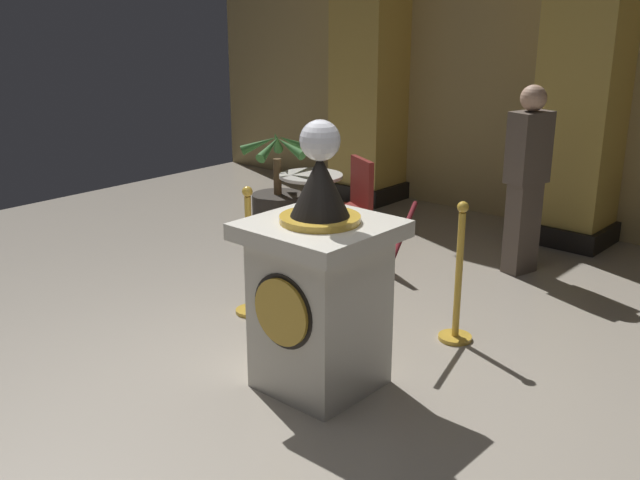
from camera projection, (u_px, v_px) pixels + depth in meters
name	position (u px, v px, depth m)	size (l,w,h in m)	color
ground_plane	(275.00, 399.00, 4.51)	(10.83, 10.83, 0.00)	#9E9384
back_wall	(604.00, 46.00, 7.20)	(10.83, 0.16, 3.80)	tan
pedestal_clock	(319.00, 288.00, 4.48)	(0.81, 0.81, 1.68)	beige
stanchion_near	(458.00, 293.00, 5.19)	(0.24, 0.24, 1.03)	gold
stanchion_far	(250.00, 270.00, 5.65)	(0.24, 0.24, 1.01)	gold
velvet_rope	(350.00, 225.00, 5.29)	(1.08, 1.07, 0.22)	#591419
column_left	(372.00, 47.00, 8.62)	(0.88, 0.88, 3.65)	black
column_centre_rear	(589.00, 57.00, 6.98)	(0.86, 0.86, 3.65)	black
potted_palm_left	(278.00, 207.00, 7.45)	(0.70, 0.71, 1.14)	#2D2823
bystander_guest	(527.00, 176.00, 6.37)	(0.30, 0.40, 1.66)	brown
cafe_table	(311.00, 200.00, 7.21)	(0.62, 0.62, 0.72)	#332D28
cafe_chair_red	(352.00, 201.00, 6.75)	(0.54, 0.54, 0.96)	black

